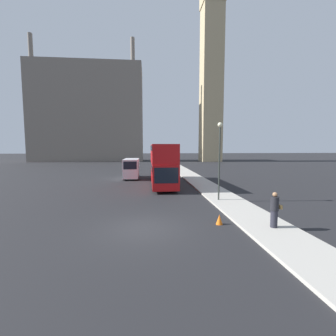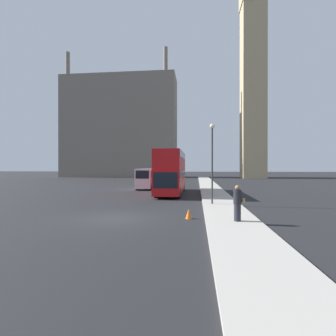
{
  "view_description": "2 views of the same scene",
  "coord_description": "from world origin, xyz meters",
  "px_view_note": "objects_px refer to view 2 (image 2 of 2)",
  "views": [
    {
      "loc": [
        0.26,
        -11.36,
        4.18
      ],
      "look_at": [
        2.62,
        14.9,
        1.76
      ],
      "focal_mm": 24.0,
      "sensor_mm": 36.0,
      "label": 1
    },
    {
      "loc": [
        4.55,
        -14.26,
        2.86
      ],
      "look_at": [
        0.71,
        20.79,
        2.74
      ],
      "focal_mm": 28.0,
      "sensor_mm": 36.0,
      "label": 2
    }
  ],
  "objects_px": {
    "red_double_decker_bus": "(172,171)",
    "white_van": "(146,178)",
    "street_lamp": "(212,151)",
    "clock_tower": "(253,55)",
    "pedestrian": "(238,203)"
  },
  "relations": [
    {
      "from": "clock_tower",
      "to": "red_double_decker_bus",
      "type": "bearing_deg",
      "value": -112.51
    },
    {
      "from": "clock_tower",
      "to": "pedestrian",
      "type": "distance_m",
      "value": 64.94
    },
    {
      "from": "red_double_decker_bus",
      "to": "white_van",
      "type": "xyz_separation_m",
      "value": [
        -3.82,
        5.34,
        -1.08
      ]
    },
    {
      "from": "red_double_decker_bus",
      "to": "pedestrian",
      "type": "relative_size",
      "value": 6.24
    },
    {
      "from": "white_van",
      "to": "street_lamp",
      "type": "xyz_separation_m",
      "value": [
        7.64,
        -13.79,
        2.61
      ]
    },
    {
      "from": "red_double_decker_bus",
      "to": "street_lamp",
      "type": "xyz_separation_m",
      "value": [
        3.83,
        -8.45,
        1.53
      ]
    },
    {
      "from": "clock_tower",
      "to": "pedestrian",
      "type": "bearing_deg",
      "value": -102.49
    },
    {
      "from": "street_lamp",
      "to": "clock_tower",
      "type": "bearing_deg",
      "value": 75.05
    },
    {
      "from": "red_double_decker_bus",
      "to": "white_van",
      "type": "height_order",
      "value": "red_double_decker_bus"
    },
    {
      "from": "street_lamp",
      "to": "pedestrian",
      "type": "bearing_deg",
      "value": -81.64
    },
    {
      "from": "white_van",
      "to": "red_double_decker_bus",
      "type": "bearing_deg",
      "value": -54.44
    },
    {
      "from": "clock_tower",
      "to": "red_double_decker_bus",
      "type": "height_order",
      "value": "clock_tower"
    },
    {
      "from": "pedestrian",
      "to": "white_van",
      "type": "bearing_deg",
      "value": 113.22
    },
    {
      "from": "white_van",
      "to": "pedestrian",
      "type": "distance_m",
      "value": 21.68
    },
    {
      "from": "red_double_decker_bus",
      "to": "street_lamp",
      "type": "relative_size",
      "value": 1.9
    }
  ]
}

